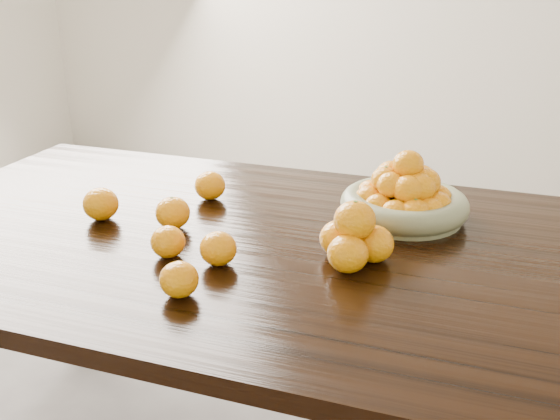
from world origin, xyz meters
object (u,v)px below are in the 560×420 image
(fruit_bowl, at_px, (405,198))
(dining_table, at_px, (295,277))
(orange_pyramid, at_px, (354,239))
(loose_orange_0, at_px, (173,213))

(fruit_bowl, bearing_deg, dining_table, -133.38)
(fruit_bowl, xyz_separation_m, orange_pyramid, (-0.06, -0.28, 0.00))
(fruit_bowl, relative_size, loose_orange_0, 3.80)
(fruit_bowl, relative_size, orange_pyramid, 1.95)
(orange_pyramid, relative_size, loose_orange_0, 1.95)
(dining_table, relative_size, fruit_bowl, 6.52)
(dining_table, distance_m, orange_pyramid, 0.21)
(dining_table, distance_m, loose_orange_0, 0.32)
(fruit_bowl, distance_m, orange_pyramid, 0.28)
(dining_table, bearing_deg, fruit_bowl, 46.62)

